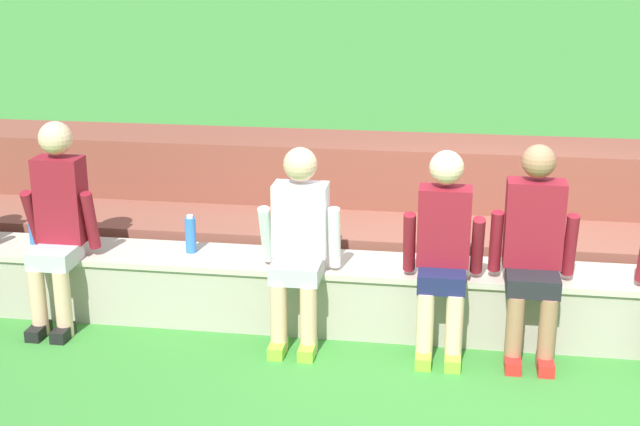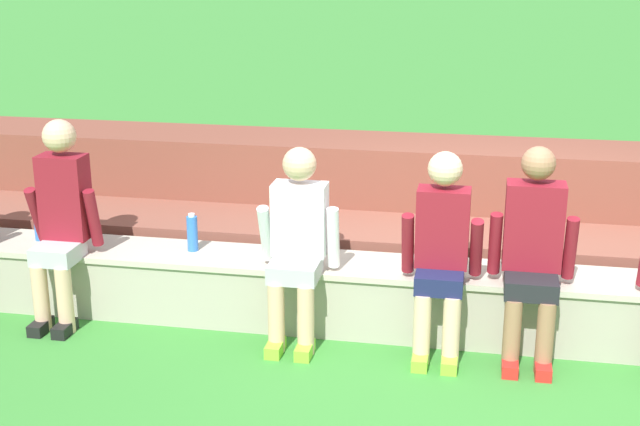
{
  "view_description": "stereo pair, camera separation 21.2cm",
  "coord_description": "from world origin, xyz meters",
  "px_view_note": "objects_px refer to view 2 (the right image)",
  "views": [
    {
      "loc": [
        -0.39,
        -5.34,
        2.59
      ],
      "look_at": [
        -1.24,
        0.24,
        0.82
      ],
      "focal_mm": 49.1,
      "sensor_mm": 36.0,
      "label": 1
    },
    {
      "loc": [
        -0.18,
        -5.3,
        2.59
      ],
      "look_at": [
        -1.24,
        0.24,
        0.82
      ],
      "focal_mm": 49.1,
      "sensor_mm": 36.0,
      "label": 2
    }
  ],
  "objects_px": {
    "person_right_of_center": "(441,250)",
    "person_far_right": "(533,250)",
    "person_left_of_center": "(61,217)",
    "person_center": "(297,241)",
    "water_bottle_center_gap": "(192,233)",
    "water_bottle_mid_left": "(39,226)"
  },
  "relations": [
    {
      "from": "person_left_of_center",
      "to": "person_right_of_center",
      "type": "height_order",
      "value": "person_left_of_center"
    },
    {
      "from": "person_center",
      "to": "person_right_of_center",
      "type": "distance_m",
      "value": 0.94
    },
    {
      "from": "person_center",
      "to": "person_right_of_center",
      "type": "relative_size",
      "value": 0.98
    },
    {
      "from": "person_far_right",
      "to": "water_bottle_center_gap",
      "type": "relative_size",
      "value": 5.01
    },
    {
      "from": "person_left_of_center",
      "to": "person_right_of_center",
      "type": "distance_m",
      "value": 2.62
    },
    {
      "from": "person_right_of_center",
      "to": "water_bottle_mid_left",
      "type": "distance_m",
      "value": 2.96
    },
    {
      "from": "person_far_right",
      "to": "water_bottle_mid_left",
      "type": "distance_m",
      "value": 3.52
    },
    {
      "from": "person_center",
      "to": "person_right_of_center",
      "type": "height_order",
      "value": "person_right_of_center"
    },
    {
      "from": "water_bottle_mid_left",
      "to": "person_far_right",
      "type": "bearing_deg",
      "value": -4.35
    },
    {
      "from": "person_center",
      "to": "person_right_of_center",
      "type": "bearing_deg",
      "value": -1.58
    },
    {
      "from": "water_bottle_center_gap",
      "to": "water_bottle_mid_left",
      "type": "xyz_separation_m",
      "value": [
        -1.18,
        0.01,
        -0.02
      ]
    },
    {
      "from": "water_bottle_center_gap",
      "to": "water_bottle_mid_left",
      "type": "relative_size",
      "value": 1.17
    },
    {
      "from": "person_left_of_center",
      "to": "water_bottle_mid_left",
      "type": "distance_m",
      "value": 0.46
    },
    {
      "from": "person_center",
      "to": "water_bottle_center_gap",
      "type": "relative_size",
      "value": 4.77
    },
    {
      "from": "person_right_of_center",
      "to": "person_far_right",
      "type": "relative_size",
      "value": 0.97
    },
    {
      "from": "person_left_of_center",
      "to": "person_right_of_center",
      "type": "bearing_deg",
      "value": -1.02
    },
    {
      "from": "person_right_of_center",
      "to": "water_bottle_mid_left",
      "type": "bearing_deg",
      "value": 173.81
    },
    {
      "from": "person_left_of_center",
      "to": "person_far_right",
      "type": "xyz_separation_m",
      "value": [
        3.18,
        0.01,
        -0.03
      ]
    },
    {
      "from": "person_center",
      "to": "person_right_of_center",
      "type": "xyz_separation_m",
      "value": [
        0.94,
        -0.03,
        0.01
      ]
    },
    {
      "from": "person_left_of_center",
      "to": "person_far_right",
      "type": "relative_size",
      "value": 1.04
    },
    {
      "from": "person_center",
      "to": "person_far_right",
      "type": "xyz_separation_m",
      "value": [
        1.51,
        0.03,
        0.03
      ]
    },
    {
      "from": "person_left_of_center",
      "to": "water_bottle_mid_left",
      "type": "height_order",
      "value": "person_left_of_center"
    }
  ]
}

